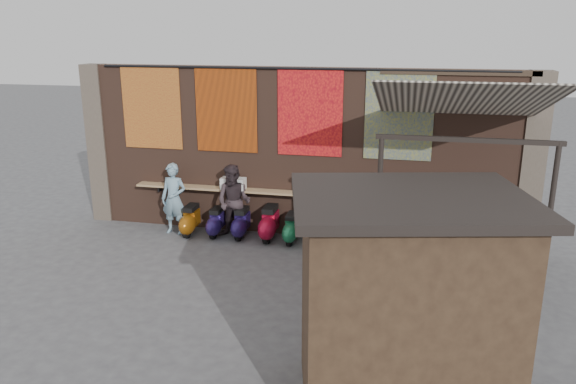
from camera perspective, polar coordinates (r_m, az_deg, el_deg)
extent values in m
plane|color=#474749|center=(11.49, -1.66, -8.64)|extent=(70.00, 70.00, 0.00)
cube|color=brown|center=(13.36, 1.09, 4.00)|extent=(10.00, 0.40, 4.00)
cube|color=#4C4238|center=(15.24, -18.51, 4.68)|extent=(0.50, 0.50, 4.00)
cube|color=#4C4238|center=(13.37, 23.51, 2.65)|extent=(0.50, 0.50, 4.00)
cube|color=#9E7A51|center=(13.23, 0.75, -0.15)|extent=(8.00, 0.32, 0.05)
cube|color=white|center=(13.54, -5.58, 0.87)|extent=(0.58, 0.29, 0.27)
cube|color=maroon|center=(14.14, -13.69, 8.33)|extent=(1.50, 0.02, 2.00)
cube|color=#EE560E|center=(13.42, -6.29, 8.29)|extent=(1.50, 0.02, 2.00)
cube|color=red|center=(12.92, 2.23, 8.07)|extent=(1.50, 0.02, 2.00)
cube|color=navy|center=(12.72, 11.21, 7.65)|extent=(1.50, 0.02, 2.00)
cylinder|color=black|center=(12.86, 0.93, 12.43)|extent=(9.50, 0.06, 0.06)
imported|color=#789CAF|center=(13.88, -11.52, -0.68)|extent=(0.66, 0.45, 1.75)
imported|color=#33272B|center=(13.34, -5.51, -1.02)|extent=(0.95, 0.79, 1.79)
imported|color=#151C30|center=(11.38, 18.52, -4.97)|extent=(1.06, 0.49, 1.76)
imported|color=#505155|center=(11.16, 18.33, -5.81)|extent=(1.16, 1.14, 1.60)
imported|color=#835C53|center=(11.07, 13.31, -5.79)|extent=(0.85, 0.88, 1.53)
cube|color=black|center=(7.51, 11.75, -11.40)|extent=(2.93, 2.45, 2.78)
cube|color=black|center=(6.97, 12.42, -0.77)|extent=(3.30, 2.81, 0.12)
cube|color=gold|center=(8.15, 10.56, -4.27)|extent=(1.18, 0.31, 0.50)
cube|color=#473321|center=(8.55, 10.21, -10.57)|extent=(2.10, 0.58, 0.06)
cube|color=beige|center=(11.12, 17.39, 8.88)|extent=(3.20, 3.28, 0.97)
cube|color=#33261C|center=(12.66, 16.99, 11.55)|extent=(3.30, 0.08, 0.12)
cube|color=black|center=(9.71, 17.81, 5.06)|extent=(3.00, 0.08, 0.08)
cylinder|color=black|center=(10.07, 9.11, -3.01)|extent=(0.09, 0.09, 3.10)
cylinder|color=black|center=(10.32, 24.84, -3.87)|extent=(0.09, 0.09, 3.10)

